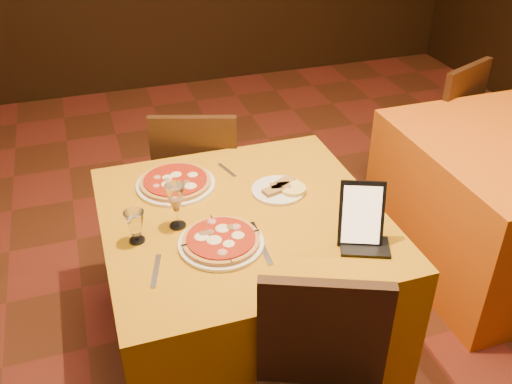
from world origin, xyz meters
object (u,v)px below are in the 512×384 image
object	(u,v)px
main_table	(244,285)
chair_main_far	(200,178)
pizza_near	(221,242)
pizza_far	(176,183)
wine_glass	(176,206)
tablet	(361,214)
side_table	(509,202)
chair_side_far	(429,126)
water_glass	(135,227)

from	to	relation	value
main_table	chair_main_far	distance (m)	0.80
chair_main_far	pizza_near	size ratio (longest dim) A/B	2.85
pizza_far	chair_main_far	bearing A→B (deg)	67.33
wine_glass	tablet	size ratio (longest dim) A/B	0.78
side_table	tablet	xyz separation A→B (m)	(-1.16, -0.47, 0.49)
pizza_near	wine_glass	distance (m)	0.22
wine_glass	chair_side_far	bearing A→B (deg)	28.24
chair_main_far	pizza_far	xyz separation A→B (m)	(-0.21, -0.51, 0.31)
chair_side_far	tablet	xyz separation A→B (m)	(-1.16, -1.26, 0.41)
chair_main_far	water_glass	world-z (taller)	chair_main_far
chair_main_far	tablet	xyz separation A→B (m)	(0.37, -1.09, 0.41)
chair_main_far	pizza_near	xyz separation A→B (m)	(-0.13, -0.96, 0.31)
main_table	water_glass	distance (m)	0.61
main_table	wine_glass	size ratio (longest dim) A/B	5.79
side_table	chair_side_far	size ratio (longest dim) A/B	1.21
wine_glass	water_glass	world-z (taller)	wine_glass
wine_glass	side_table	bearing A→B (deg)	5.54
main_table	wine_glass	bearing A→B (deg)	178.94
tablet	side_table	bearing A→B (deg)	44.40
wine_glass	tablet	xyz separation A→B (m)	(0.63, -0.30, 0.03)
chair_side_far	tablet	bearing A→B (deg)	24.05
tablet	main_table	bearing A→B (deg)	163.66
side_table	wine_glass	world-z (taller)	wine_glass
wine_glass	tablet	distance (m)	0.69
chair_main_far	wine_glass	bearing A→B (deg)	89.78
pizza_near	pizza_far	bearing A→B (deg)	99.80
chair_side_far	water_glass	world-z (taller)	chair_side_far
side_table	pizza_far	size ratio (longest dim) A/B	3.24
chair_side_far	side_table	bearing A→B (deg)	66.80
chair_side_far	water_glass	size ratio (longest dim) A/B	7.00
pizza_near	tablet	size ratio (longest dim) A/B	1.31
main_table	chair_main_far	world-z (taller)	chair_main_far
main_table	chair_main_far	bearing A→B (deg)	90.00
pizza_far	water_glass	world-z (taller)	water_glass
side_table	chair_side_far	xyz separation A→B (m)	(0.00, 0.79, 0.08)
chair_side_far	pizza_near	xyz separation A→B (m)	(-1.66, -1.13, 0.31)
main_table	wine_glass	world-z (taller)	wine_glass
chair_side_far	water_glass	xyz separation A→B (m)	(-1.95, -1.01, 0.36)
pizza_near	wine_glass	world-z (taller)	wine_glass
chair_main_far	pizza_near	bearing A→B (deg)	100.11
chair_side_far	wine_glass	xyz separation A→B (m)	(-1.79, -0.96, 0.39)
side_table	tablet	world-z (taller)	tablet
wine_glass	main_table	bearing A→B (deg)	-1.06
side_table	chair_main_far	xyz separation A→B (m)	(-1.53, 0.62, 0.08)
main_table	water_glass	bearing A→B (deg)	-174.56
wine_glass	tablet	bearing A→B (deg)	-25.41
side_table	wine_glass	bearing A→B (deg)	-174.46
wine_glass	tablet	world-z (taller)	tablet
chair_main_far	tablet	bearing A→B (deg)	126.44
side_table	chair_side_far	bearing A→B (deg)	90.00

